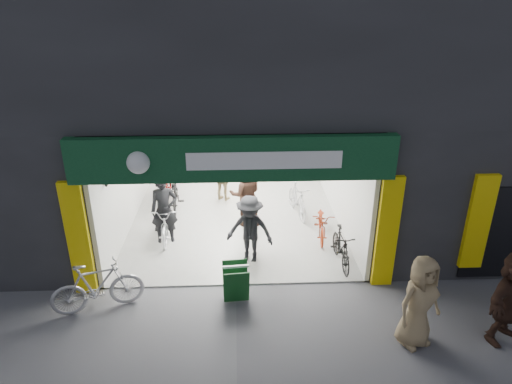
{
  "coord_description": "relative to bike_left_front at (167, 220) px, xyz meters",
  "views": [
    {
      "loc": [
        0.07,
        -8.47,
        6.03
      ],
      "look_at": [
        0.51,
        1.5,
        1.62
      ],
      "focal_mm": 32.0,
      "sensor_mm": 36.0,
      "label": 1
    }
  ],
  "objects": [
    {
      "name": "bike_right_back",
      "position": [
        3.6,
        1.11,
        0.0
      ],
      "size": [
        0.74,
        1.71,
        0.99
      ],
      "primitive_type": "imported",
      "rotation": [
        0.0,
        0.0,
        0.17
      ],
      "color": "#A5A5AA",
      "rests_on": "ground"
    },
    {
      "name": "building",
      "position": [
        2.71,
        2.67,
        3.82
      ],
      "size": [
        17.0,
        10.27,
        8.0
      ],
      "color": "#232326",
      "rests_on": "ground"
    },
    {
      "name": "customer_b",
      "position": [
        2.09,
        0.59,
        0.43
      ],
      "size": [
        0.92,
        0.73,
        1.84
      ],
      "primitive_type": "imported",
      "rotation": [
        0.0,
        0.0,
        3.18
      ],
      "color": "#331F17",
      "rests_on": "ground"
    },
    {
      "name": "parked_bike",
      "position": [
        -1.0,
        -3.01,
        0.06
      ],
      "size": [
        1.91,
        1.04,
        1.11
      ],
      "primitive_type": "imported",
      "rotation": [
        0.0,
        0.0,
        1.87
      ],
      "color": "#ABABB0",
      "rests_on": "ground"
    },
    {
      "name": "bike_left_front",
      "position": [
        0.0,
        0.0,
        0.0
      ],
      "size": [
        0.73,
        1.9,
        0.98
      ],
      "primitive_type": "imported",
      "rotation": [
        0.0,
        0.0,
        0.04
      ],
      "color": "silver",
      "rests_on": "ground"
    },
    {
      "name": "bike_left_back",
      "position": [
        -0.42,
        2.11,
        0.1
      ],
      "size": [
        0.58,
        1.97,
        1.18
      ],
      "primitive_type": "imported",
      "rotation": [
        0.0,
        0.0,
        -0.01
      ],
      "color": "#AEAEB2",
      "rests_on": "ground"
    },
    {
      "name": "bike_left_midback",
      "position": [
        -0.25,
        3.23,
        -0.06
      ],
      "size": [
        0.76,
        1.7,
        0.86
      ],
      "primitive_type": "imported",
      "rotation": [
        0.0,
        0.0,
        -0.12
      ],
      "color": "maroon",
      "rests_on": "ground"
    },
    {
      "name": "pedestrian_far",
      "position": [
        6.8,
        -4.21,
        0.43
      ],
      "size": [
        1.76,
        1.33,
        1.85
      ],
      "primitive_type": "imported",
      "rotation": [
        0.0,
        0.0,
        0.52
      ],
      "color": "#342017",
      "rests_on": "ground"
    },
    {
      "name": "sandwich_board",
      "position": [
        1.8,
        -2.82,
        -0.04
      ],
      "size": [
        0.57,
        0.59,
        0.82
      ],
      "rotation": [
        0.0,
        0.0,
        0.08
      ],
      "color": "#0F3D16",
      "rests_on": "ground"
    },
    {
      "name": "customer_a",
      "position": [
        -0.0,
        -0.3,
        0.44
      ],
      "size": [
        0.75,
        0.57,
        1.86
      ],
      "primitive_type": "imported",
      "rotation": [
        0.0,
        0.0,
        0.2
      ],
      "color": "black",
      "rests_on": "ground"
    },
    {
      "name": "customer_c",
      "position": [
        2.15,
        -1.32,
        0.37
      ],
      "size": [
        1.25,
        0.92,
        1.73
      ],
      "primitive_type": "imported",
      "rotation": [
        0.0,
        0.0,
        -0.27
      ],
      "color": "black",
      "rests_on": "ground"
    },
    {
      "name": "bike_left_midfront",
      "position": [
        -0.0,
        1.71,
        0.1
      ],
      "size": [
        0.74,
        2.01,
        1.18
      ],
      "primitive_type": "imported",
      "rotation": [
        0.0,
        0.0,
        0.1
      ],
      "color": "black",
      "rests_on": "ground"
    },
    {
      "name": "customer_d",
      "position": [
        1.43,
        2.21,
        0.28
      ],
      "size": [
        0.98,
        0.71,
        1.54
      ],
      "primitive_type": "imported",
      "rotation": [
        0.0,
        0.0,
        2.73
      ],
      "color": "#998359",
      "rests_on": "ground"
    },
    {
      "name": "bike_right_mid",
      "position": [
        4.09,
        -0.21,
        -0.07
      ],
      "size": [
        0.75,
        1.65,
        0.84
      ],
      "primitive_type": "imported",
      "rotation": [
        0.0,
        0.0,
        -0.13
      ],
      "color": "maroon",
      "rests_on": "ground"
    },
    {
      "name": "ground",
      "position": [
        1.8,
        -2.32,
        -0.49
      ],
      "size": [
        60.0,
        60.0,
        0.0
      ],
      "primitive_type": "plane",
      "color": "#56565B",
      "rests_on": "ground"
    },
    {
      "name": "pedestrian_near",
      "position": [
        5.1,
        -4.24,
        0.42
      ],
      "size": [
        1.05,
        0.88,
        1.82
      ],
      "primitive_type": "imported",
      "rotation": [
        0.0,
        0.0,
        0.41
      ],
      "color": "#88724F",
      "rests_on": "ground"
    },
    {
      "name": "bike_right_front",
      "position": [
        4.3,
        -1.56,
        -0.03
      ],
      "size": [
        0.48,
        1.55,
        0.92
      ],
      "primitive_type": "imported",
      "rotation": [
        0.0,
        0.0,
        0.03
      ],
      "color": "black",
      "rests_on": "ground"
    }
  ]
}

